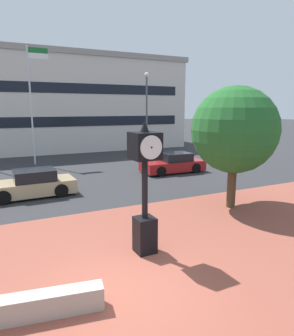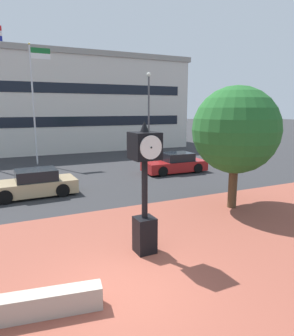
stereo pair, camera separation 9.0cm
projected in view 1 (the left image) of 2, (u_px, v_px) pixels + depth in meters
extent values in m
plane|color=#2D2D30|center=(122.00, 290.00, 7.03)|extent=(200.00, 200.00, 0.00)
cube|color=brown|center=(110.00, 273.00, 7.74)|extent=(44.00, 9.62, 0.01)
cube|color=#ADA393|center=(22.00, 308.00, 6.00)|extent=(3.22, 0.90, 0.50)
cube|color=black|center=(145.00, 235.00, 8.81)|extent=(0.57, 0.57, 1.06)
cylinder|color=black|center=(145.00, 189.00, 8.54)|extent=(0.17, 0.17, 1.70)
cube|color=black|center=(145.00, 146.00, 8.31)|extent=(0.76, 0.76, 0.74)
cylinder|color=white|center=(139.00, 144.00, 8.65)|extent=(0.63, 0.04, 0.63)
sphere|color=black|center=(138.00, 144.00, 8.67)|extent=(0.05, 0.05, 0.05)
cylinder|color=white|center=(151.00, 147.00, 7.97)|extent=(0.63, 0.04, 0.63)
sphere|color=black|center=(152.00, 147.00, 7.95)|extent=(0.05, 0.05, 0.05)
cone|color=black|center=(145.00, 127.00, 8.21)|extent=(0.26, 0.26, 0.31)
cylinder|color=#4C3823|center=(232.00, 185.00, 12.80)|extent=(0.36, 0.36, 1.95)
sphere|color=#236028|center=(235.00, 130.00, 12.36)|extent=(3.54, 3.54, 3.54)
sphere|color=#236028|center=(241.00, 137.00, 13.27)|extent=(2.30, 2.30, 2.30)
cube|color=maroon|center=(172.00, 166.00, 19.97)|extent=(4.13, 1.87, 0.64)
cube|color=black|center=(175.00, 157.00, 19.95)|extent=(1.92, 1.57, 0.56)
cylinder|color=black|center=(161.00, 171.00, 18.74)|extent=(0.64, 0.23, 0.64)
cylinder|color=black|center=(150.00, 167.00, 20.22)|extent=(0.64, 0.23, 0.64)
cylinder|color=black|center=(196.00, 168.00, 19.77)|extent=(0.64, 0.23, 0.64)
cylinder|color=black|center=(183.00, 164.00, 21.26)|extent=(0.64, 0.23, 0.64)
cube|color=tan|center=(31.00, 187.00, 14.46)|extent=(4.08, 1.85, 0.64)
cube|color=black|center=(35.00, 175.00, 14.44)|extent=(1.90, 1.53, 0.56)
cylinder|color=black|center=(3.00, 198.00, 13.22)|extent=(0.65, 0.24, 0.64)
cylinder|color=black|center=(1.00, 189.00, 14.60)|extent=(0.65, 0.24, 0.64)
cylinder|color=black|center=(61.00, 190.00, 14.36)|extent=(0.65, 0.24, 0.64)
cylinder|color=black|center=(54.00, 183.00, 15.74)|extent=(0.65, 0.24, 0.64)
cylinder|color=silver|center=(31.00, 107.00, 22.11)|extent=(0.12, 0.12, 8.54)
sphere|color=gold|center=(27.00, 44.00, 21.28)|extent=(0.14, 0.14, 0.14)
cube|color=#19662D|center=(38.00, 50.00, 21.67)|extent=(1.34, 0.02, 0.38)
cube|color=white|center=(38.00, 56.00, 21.74)|extent=(1.34, 0.02, 0.38)
cube|color=beige|center=(56.00, 106.00, 32.93)|extent=(24.85, 12.59, 8.88)
cube|color=gray|center=(54.00, 60.00, 32.03)|extent=(25.35, 12.84, 0.50)
cube|color=black|center=(69.00, 122.00, 27.63)|extent=(22.36, 0.04, 0.90)
cube|color=black|center=(67.00, 88.00, 27.07)|extent=(22.36, 0.04, 0.90)
cylinder|color=#4C4C51|center=(147.00, 119.00, 24.36)|extent=(0.14, 0.14, 6.57)
sphere|color=white|center=(147.00, 75.00, 23.70)|extent=(0.36, 0.36, 0.36)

